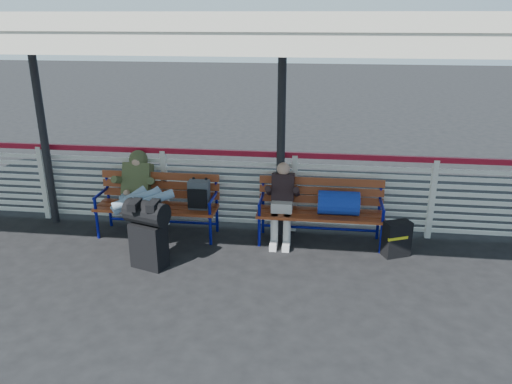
# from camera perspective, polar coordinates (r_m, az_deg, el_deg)

# --- Properties ---
(ground) EXTENTS (60.00, 60.00, 0.00)m
(ground) POSITION_cam_1_polar(r_m,az_deg,el_deg) (6.47, -15.05, -10.11)
(ground) COLOR black
(ground) RESTS_ON ground
(fence) EXTENTS (12.08, 0.08, 1.24)m
(fence) POSITION_cam_1_polar(r_m,az_deg,el_deg) (7.84, -10.37, 0.86)
(fence) COLOR silver
(fence) RESTS_ON ground
(canopy) EXTENTS (12.60, 3.60, 3.16)m
(canopy) POSITION_cam_1_polar(r_m,az_deg,el_deg) (6.46, -14.55, 18.18)
(canopy) COLOR silver
(canopy) RESTS_ON ground
(luggage_stack) EXTENTS (0.62, 0.47, 0.92)m
(luggage_stack) POSITION_cam_1_polar(r_m,az_deg,el_deg) (6.59, -12.26, -4.44)
(luggage_stack) COLOR black
(luggage_stack) RESTS_ON ground
(bench_left) EXTENTS (1.80, 0.56, 0.92)m
(bench_left) POSITION_cam_1_polar(r_m,az_deg,el_deg) (7.48, -9.97, -0.66)
(bench_left) COLOR #9B411E
(bench_left) RESTS_ON ground
(bench_right) EXTENTS (1.80, 0.56, 0.92)m
(bench_right) POSITION_cam_1_polar(r_m,az_deg,el_deg) (7.17, 8.38, -1.38)
(bench_right) COLOR #9B411E
(bench_right) RESTS_ON ground
(traveler_man) EXTENTS (0.94, 1.64, 0.77)m
(traveler_man) POSITION_cam_1_polar(r_m,az_deg,el_deg) (7.22, -13.21, -0.33)
(traveler_man) COLOR #889FB7
(traveler_man) RESTS_ON ground
(companion_person) EXTENTS (0.32, 0.66, 1.15)m
(companion_person) POSITION_cam_1_polar(r_m,az_deg,el_deg) (7.17, 3.00, -1.15)
(companion_person) COLOR beige
(companion_person) RESTS_ON ground
(suitcase_side) EXTENTS (0.41, 0.34, 0.50)m
(suitcase_side) POSITION_cam_1_polar(r_m,az_deg,el_deg) (7.10, 15.78, -5.16)
(suitcase_side) COLOR black
(suitcase_side) RESTS_ON ground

